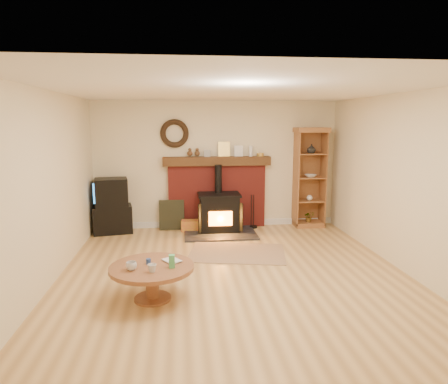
{
  "coord_description": "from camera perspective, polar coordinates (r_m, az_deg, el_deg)",
  "views": [
    {
      "loc": [
        -0.73,
        -5.46,
        2.17
      ],
      "look_at": [
        -0.03,
        1.0,
        1.03
      ],
      "focal_mm": 32.0,
      "sensor_mm": 36.0,
      "label": 1
    }
  ],
  "objects": [
    {
      "name": "leaning_painting",
      "position": [
        8.22,
        -7.48,
        -3.27
      ],
      "size": [
        0.51,
        0.14,
        0.61
      ],
      "primitive_type": "cube",
      "rotation": [
        -0.17,
        0.0,
        0.0
      ],
      "color": "black",
      "rests_on": "ground"
    },
    {
      "name": "room_shell",
      "position": [
        5.62,
        1.16,
        5.28
      ],
      "size": [
        5.02,
        5.52,
        2.61
      ],
      "color": "beige",
      "rests_on": "ground"
    },
    {
      "name": "firelog_box",
      "position": [
        8.12,
        -4.84,
        -4.81
      ],
      "size": [
        0.37,
        0.25,
        0.22
      ],
      "primitive_type": "cube",
      "rotation": [
        0.0,
        0.0,
        -0.08
      ],
      "color": "gold",
      "rests_on": "ground"
    },
    {
      "name": "curio_cabinet",
      "position": [
        8.52,
        12.07,
        2.03
      ],
      "size": [
        0.66,
        0.48,
        2.07
      ],
      "color": "#92592F",
      "rests_on": "ground"
    },
    {
      "name": "fire_tools",
      "position": [
        8.35,
        4.19,
        -4.42
      ],
      "size": [
        0.16,
        0.16,
        0.7
      ],
      "color": "black",
      "rests_on": "ground"
    },
    {
      "name": "coffee_table",
      "position": [
        5.07,
        -10.26,
        -11.21
      ],
      "size": [
        1.04,
        1.04,
        0.6
      ],
      "color": "brown",
      "rests_on": "ground"
    },
    {
      "name": "chimney_breast",
      "position": [
        8.27,
        -1.01,
        0.4
      ],
      "size": [
        2.2,
        0.22,
        1.78
      ],
      "color": "maroon",
      "rests_on": "ground"
    },
    {
      "name": "tv_unit",
      "position": [
        8.21,
        -15.7,
        -2.05
      ],
      "size": [
        0.82,
        0.64,
        1.09
      ],
      "color": "black",
      "rests_on": "ground"
    },
    {
      "name": "ground",
      "position": [
        5.92,
        1.39,
        -11.6
      ],
      "size": [
        5.5,
        5.5,
        0.0
      ],
      "primitive_type": "plane",
      "color": "#B18549",
      "rests_on": "ground"
    },
    {
      "name": "wood_stove",
      "position": [
        7.97,
        -0.69,
        -3.06
      ],
      "size": [
        1.4,
        1.0,
        1.33
      ],
      "color": "black",
      "rests_on": "ground"
    },
    {
      "name": "area_rug",
      "position": [
        6.79,
        1.89,
        -8.67
      ],
      "size": [
        1.76,
        1.37,
        0.01
      ],
      "primitive_type": "cube",
      "rotation": [
        0.0,
        0.0,
        -0.19
      ],
      "color": "brown",
      "rests_on": "ground"
    }
  ]
}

